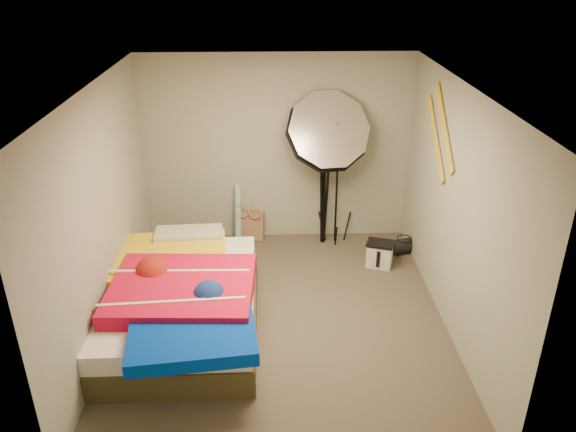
{
  "coord_description": "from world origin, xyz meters",
  "views": [
    {
      "loc": [
        -0.09,
        -5.01,
        3.61
      ],
      "look_at": [
        0.1,
        0.6,
        0.95
      ],
      "focal_mm": 35.0,
      "sensor_mm": 36.0,
      "label": 1
    }
  ],
  "objects_px": {
    "tote_bag": "(250,226)",
    "wrapping_roll": "(238,213)",
    "bed": "(181,300)",
    "camera_tripod": "(324,186)",
    "photo_umbrella": "(327,133)",
    "camera_case": "(380,255)",
    "duffel_bag": "(404,246)"
  },
  "relations": [
    {
      "from": "tote_bag",
      "to": "camera_case",
      "type": "height_order",
      "value": "tote_bag"
    },
    {
      "from": "camera_tripod",
      "to": "bed",
      "type": "bearing_deg",
      "value": -131.34
    },
    {
      "from": "tote_bag",
      "to": "wrapping_roll",
      "type": "distance_m",
      "value": 0.25
    },
    {
      "from": "duffel_bag",
      "to": "camera_tripod",
      "type": "relative_size",
      "value": 0.22
    },
    {
      "from": "camera_tripod",
      "to": "duffel_bag",
      "type": "bearing_deg",
      "value": -18.18
    },
    {
      "from": "bed",
      "to": "photo_umbrella",
      "type": "xyz_separation_m",
      "value": [
        1.65,
        1.74,
        1.25
      ]
    },
    {
      "from": "photo_umbrella",
      "to": "camera_tripod",
      "type": "distance_m",
      "value": 0.78
    },
    {
      "from": "tote_bag",
      "to": "wrapping_roll",
      "type": "xyz_separation_m",
      "value": [
        -0.16,
        0.0,
        0.19
      ]
    },
    {
      "from": "tote_bag",
      "to": "wrapping_roll",
      "type": "height_order",
      "value": "wrapping_roll"
    },
    {
      "from": "photo_umbrella",
      "to": "camera_tripod",
      "type": "xyz_separation_m",
      "value": [
        -0.01,
        0.13,
        -0.77
      ]
    },
    {
      "from": "bed",
      "to": "photo_umbrella",
      "type": "height_order",
      "value": "photo_umbrella"
    },
    {
      "from": "duffel_bag",
      "to": "bed",
      "type": "relative_size",
      "value": 0.13
    },
    {
      "from": "wrapping_roll",
      "to": "duffel_bag",
      "type": "height_order",
      "value": "wrapping_roll"
    },
    {
      "from": "camera_case",
      "to": "photo_umbrella",
      "type": "bearing_deg",
      "value": 158.86
    },
    {
      "from": "camera_case",
      "to": "camera_tripod",
      "type": "xyz_separation_m",
      "value": [
        -0.66,
        0.67,
        0.66
      ]
    },
    {
      "from": "tote_bag",
      "to": "camera_case",
      "type": "bearing_deg",
      "value": -11.89
    },
    {
      "from": "photo_umbrella",
      "to": "camera_tripod",
      "type": "relative_size",
      "value": 1.55
    },
    {
      "from": "wrapping_roll",
      "to": "camera_tripod",
      "type": "bearing_deg",
      "value": -6.46
    },
    {
      "from": "tote_bag",
      "to": "photo_umbrella",
      "type": "height_order",
      "value": "photo_umbrella"
    },
    {
      "from": "duffel_bag",
      "to": "camera_tripod",
      "type": "xyz_separation_m",
      "value": [
        -1.04,
        0.34,
        0.72
      ]
    },
    {
      "from": "tote_bag",
      "to": "camera_case",
      "type": "relative_size",
      "value": 1.28
    },
    {
      "from": "bed",
      "to": "camera_tripod",
      "type": "xyz_separation_m",
      "value": [
        1.64,
        1.87,
        0.49
      ]
    },
    {
      "from": "tote_bag",
      "to": "camera_case",
      "type": "distance_m",
      "value": 1.83
    },
    {
      "from": "tote_bag",
      "to": "camera_case",
      "type": "xyz_separation_m",
      "value": [
        1.65,
        -0.8,
        -0.04
      ]
    },
    {
      "from": "tote_bag",
      "to": "wrapping_roll",
      "type": "bearing_deg",
      "value": -165.91
    },
    {
      "from": "wrapping_roll",
      "to": "camera_tripod",
      "type": "relative_size",
      "value": 0.54
    },
    {
      "from": "photo_umbrella",
      "to": "camera_tripod",
      "type": "bearing_deg",
      "value": 92.42
    },
    {
      "from": "wrapping_roll",
      "to": "photo_umbrella",
      "type": "bearing_deg",
      "value": -12.65
    },
    {
      "from": "wrapping_roll",
      "to": "camera_tripod",
      "type": "xyz_separation_m",
      "value": [
        1.15,
        -0.13,
        0.43
      ]
    },
    {
      "from": "camera_case",
      "to": "duffel_bag",
      "type": "height_order",
      "value": "camera_case"
    },
    {
      "from": "duffel_bag",
      "to": "photo_umbrella",
      "type": "xyz_separation_m",
      "value": [
        -1.03,
        0.21,
        1.48
      ]
    },
    {
      "from": "duffel_bag",
      "to": "bed",
      "type": "xyz_separation_m",
      "value": [
        -2.68,
        -1.53,
        0.23
      ]
    }
  ]
}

